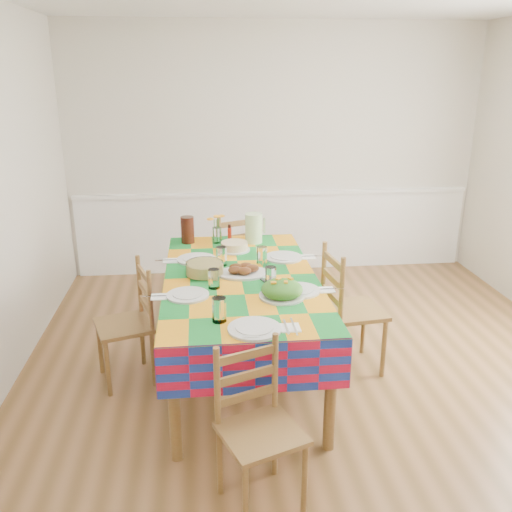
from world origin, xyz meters
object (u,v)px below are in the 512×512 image
at_px(green_pitcher, 254,228).
at_px(tea_pitcher, 188,230).
at_px(chair_right, 348,311).
at_px(chair_left, 129,324).
at_px(meat_platter, 243,271).
at_px(chair_far, 232,259).
at_px(chair_near, 258,429).
at_px(dining_table, 241,287).

height_order(green_pitcher, tea_pitcher, green_pitcher).
bearing_deg(chair_right, chair_left, 82.24).
bearing_deg(chair_right, meat_platter, 80.16).
height_order(chair_left, chair_right, chair_right).
distance_m(green_pitcher, chair_right, 1.12).
distance_m(green_pitcher, chair_far, 0.67).
relative_size(meat_platter, chair_near, 0.43).
xyz_separation_m(dining_table, tea_pitcher, (-0.39, 0.85, 0.20)).
height_order(tea_pitcher, chair_far, tea_pitcher).
height_order(meat_platter, chair_far, chair_far).
bearing_deg(chair_left, chair_far, 128.60).
bearing_deg(green_pitcher, tea_pitcher, 175.23).
bearing_deg(chair_left, meat_platter, 73.11).
relative_size(chair_near, chair_right, 0.91).
xyz_separation_m(green_pitcher, chair_right, (0.63, -0.81, -0.43)).
relative_size(meat_platter, green_pitcher, 1.50).
height_order(meat_platter, green_pitcher, green_pitcher).
xyz_separation_m(tea_pitcher, chair_right, (1.20, -0.86, -0.42)).
xyz_separation_m(meat_platter, green_pitcher, (0.16, 0.77, 0.10)).
height_order(dining_table, chair_near, chair_near).
relative_size(chair_near, chair_left, 0.99).
distance_m(green_pitcher, chair_left, 1.36).
bearing_deg(dining_table, chair_far, 89.33).
relative_size(green_pitcher, tea_pitcher, 1.11).
xyz_separation_m(chair_far, chair_right, (0.80, -1.29, 0.01)).
height_order(chair_far, chair_right, chair_right).
bearing_deg(green_pitcher, chair_near, -95.22).
height_order(chair_near, chair_far, chair_far).
distance_m(dining_table, chair_far, 1.30).
height_order(tea_pitcher, chair_right, tea_pitcher).
xyz_separation_m(green_pitcher, chair_near, (-0.19, -2.09, -0.48)).
bearing_deg(tea_pitcher, chair_far, 46.87).
distance_m(dining_table, meat_platter, 0.12).
distance_m(green_pitcher, tea_pitcher, 0.57).
height_order(meat_platter, chair_left, chair_left).
distance_m(dining_table, chair_right, 0.84).
xyz_separation_m(dining_table, chair_far, (0.02, 1.28, -0.23)).
relative_size(meat_platter, chair_far, 0.40).
xyz_separation_m(tea_pitcher, chair_left, (-0.43, -0.84, -0.46)).
bearing_deg(dining_table, green_pitcher, 77.64).
height_order(dining_table, chair_left, chair_left).
bearing_deg(meat_platter, chair_far, 90.18).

